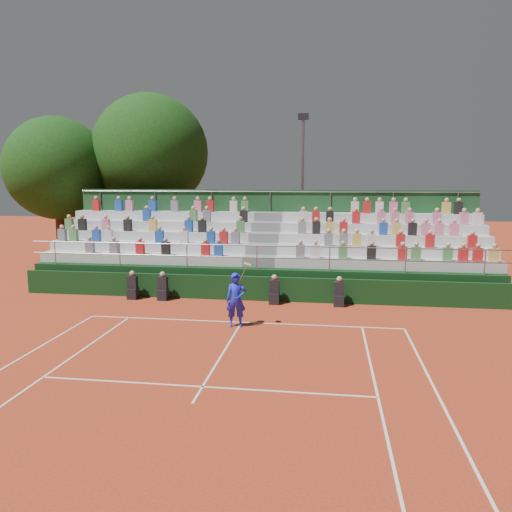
# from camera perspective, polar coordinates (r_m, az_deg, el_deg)

# --- Properties ---
(ground) EXTENTS (90.00, 90.00, 0.00)m
(ground) POSITION_cam_1_polar(r_m,az_deg,el_deg) (17.48, -1.65, -7.59)
(ground) COLOR #AB391C
(ground) RESTS_ON ground
(courtside_wall) EXTENTS (20.00, 0.15, 1.00)m
(courtside_wall) POSITION_cam_1_polar(r_m,az_deg,el_deg) (20.41, -0.12, -3.74)
(courtside_wall) COLOR black
(courtside_wall) RESTS_ON ground
(line_officials) EXTENTS (8.84, 0.40, 1.19)m
(line_officials) POSITION_cam_1_polar(r_m,az_deg,el_deg) (20.18, -3.54, -3.97)
(line_officials) COLOR black
(line_officials) RESTS_ON ground
(grandstand) EXTENTS (20.00, 5.20, 4.40)m
(grandstand) POSITION_cam_1_polar(r_m,az_deg,el_deg) (23.45, 1.07, -0.65)
(grandstand) COLOR black
(grandstand) RESTS_ON ground
(tennis_player) EXTENTS (0.89, 0.53, 2.22)m
(tennis_player) POSITION_cam_1_polar(r_m,az_deg,el_deg) (16.78, -2.29, -5.03)
(tennis_player) COLOR #1B22CC
(tennis_player) RESTS_ON ground
(tree_west) EXTENTS (5.84, 5.84, 8.45)m
(tree_west) POSITION_cam_1_polar(r_m,az_deg,el_deg) (31.13, -21.80, 9.26)
(tree_west) COLOR #372314
(tree_west) RESTS_ON ground
(tree_east) EXTENTS (6.79, 6.79, 9.88)m
(tree_east) POSITION_cam_1_polar(r_m,az_deg,el_deg) (30.67, -11.98, 11.50)
(tree_east) COLOR #372314
(tree_east) RESTS_ON ground
(floodlight_mast) EXTENTS (0.60, 0.25, 8.61)m
(floodlight_mast) POSITION_cam_1_polar(r_m,az_deg,el_deg) (29.31, 5.34, 8.88)
(floodlight_mast) COLOR gray
(floodlight_mast) RESTS_ON ground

